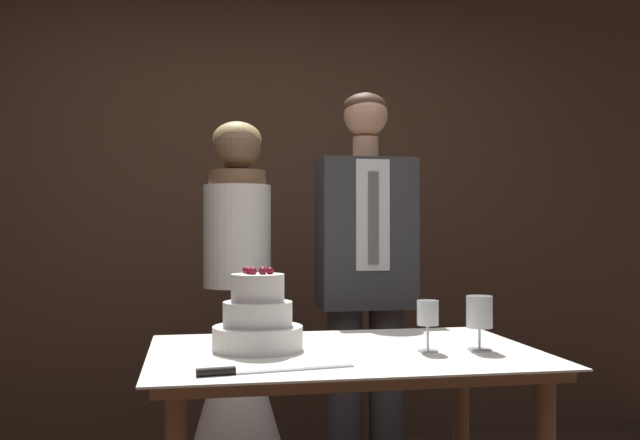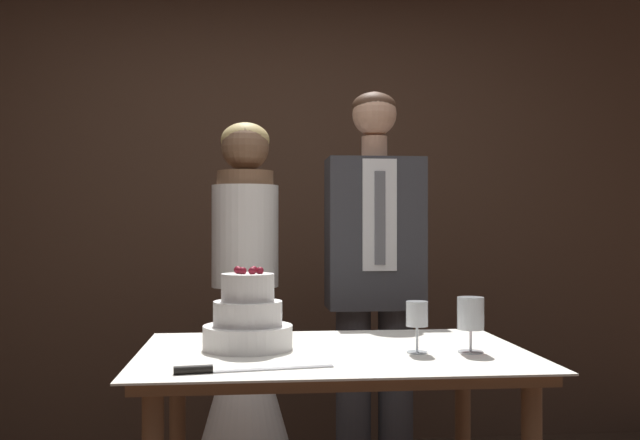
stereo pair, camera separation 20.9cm
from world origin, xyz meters
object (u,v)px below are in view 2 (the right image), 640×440
at_px(tiered_cake, 248,320).
at_px(wine_glass_near, 471,316).
at_px(cake_knife, 224,369).
at_px(wine_glass_middle, 417,317).
at_px(groom, 374,279).
at_px(bride, 245,369).
at_px(cake_table, 333,386).

height_order(tiered_cake, wine_glass_near, tiered_cake).
bearing_deg(cake_knife, wine_glass_middle, 12.78).
height_order(cake_knife, groom, groom).
distance_m(wine_glass_middle, bride, 1.10).
height_order(wine_glass_middle, groom, groom).
xyz_separation_m(cake_knife, bride, (0.05, 1.13, -0.23)).
height_order(cake_knife, bride, bride).
relative_size(tiered_cake, wine_glass_middle, 1.79).
bearing_deg(wine_glass_near, tiered_cake, 169.12).
bearing_deg(tiered_cake, cake_knife, -100.10).
bearing_deg(cake_table, cake_knife, -137.72).
distance_m(cake_table, wine_glass_middle, 0.34).
bearing_deg(wine_glass_middle, bride, 119.88).
distance_m(cake_knife, bride, 1.15).
xyz_separation_m(cake_table, wine_glass_middle, (0.25, -0.07, 0.22)).
bearing_deg(tiered_cake, wine_glass_near, -10.88).
height_order(tiered_cake, cake_knife, tiered_cake).
relative_size(cake_knife, groom, 0.24).
height_order(tiered_cake, bride, bride).
relative_size(cake_table, wine_glass_near, 7.08).
distance_m(cake_knife, wine_glass_near, 0.77).
bearing_deg(tiered_cake, bride, 91.00).
bearing_deg(tiered_cake, groom, 55.65).
distance_m(wine_glass_middle, groom, 0.91).
xyz_separation_m(cake_table, bride, (-0.28, 0.84, -0.11)).
relative_size(bride, groom, 0.92).
bearing_deg(wine_glass_near, cake_knife, -163.56).
xyz_separation_m(cake_table, groom, (0.28, 0.84, 0.27)).
xyz_separation_m(tiered_cake, cake_knife, (-0.06, -0.34, -0.08)).
bearing_deg(wine_glass_middle, cake_knife, -158.43).
bearing_deg(groom, tiered_cake, -124.35).
xyz_separation_m(wine_glass_near, groom, (-0.13, 0.91, 0.05)).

